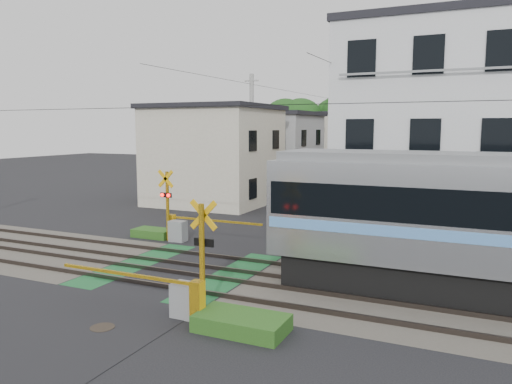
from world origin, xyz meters
The scene contains 12 objects.
ground centered at (0.00, 0.00, 0.00)m, with size 120.00×120.00×0.00m, color black.
track_bed centered at (0.00, 0.00, 0.04)m, with size 120.00×120.00×0.14m.
crossing_signal_near centered at (2.59, -3.65, 0.71)m, with size 4.74×0.65×3.09m.
crossing_signal_far centered at (-2.59, 3.65, 0.71)m, with size 4.74×0.65×3.09m.
apartment_block centered at (8.50, 9.49, 4.66)m, with size 10.20×8.36×9.30m.
houses_row centered at (0.25, 25.92, 3.24)m, with size 22.07×31.35×6.80m.
tree_hill centered at (1.20, 47.89, 5.35)m, with size 40.00×12.92×10.78m.
catenary centered at (6.00, 0.03, 3.70)m, with size 60.00×5.04×7.00m.
utility_poles centered at (-1.05, 23.01, 4.08)m, with size 7.90×42.00×8.00m.
pedestrian centered at (-0.73, 29.54, 0.84)m, with size 0.61×0.40×1.68m, color black.
manhole_cover centered at (1.02, -5.06, 0.01)m, with size 0.60×0.60×0.02m, color #2D261E.
weed_patches centered at (1.76, -0.09, 0.18)m, with size 10.25×8.80×0.40m.
Camera 1 is at (9.29, -14.09, 4.86)m, focal length 35.00 mm.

